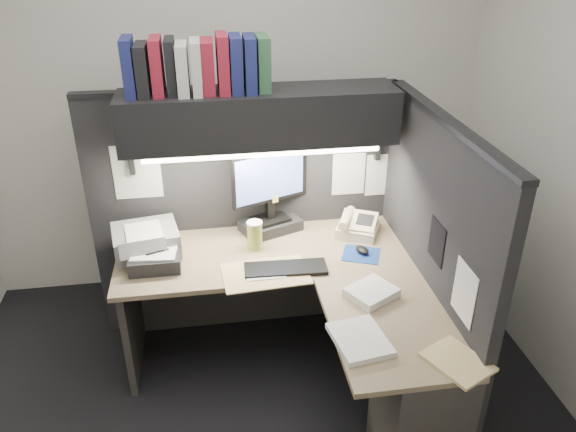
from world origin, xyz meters
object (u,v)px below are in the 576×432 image
object	(u,v)px
overhead_shelf	(259,117)
printer	(146,240)
keyboard	(286,269)
telephone	(358,226)
desk	(335,346)
monitor	(270,200)
coffee_cup	(255,236)
notebook_stack	(155,260)

from	to	relation	value
overhead_shelf	printer	distance (m)	0.99
overhead_shelf	keyboard	distance (m)	0.87
telephone	printer	size ratio (longest dim) A/B	0.68
desk	keyboard	bearing A→B (deg)	122.02
overhead_shelf	monitor	bearing A→B (deg)	47.52
coffee_cup	overhead_shelf	bearing A→B (deg)	66.57
desk	coffee_cup	bearing A→B (deg)	120.34
printer	keyboard	bearing A→B (deg)	-33.04
coffee_cup	telephone	bearing A→B (deg)	7.69
telephone	overhead_shelf	bearing A→B (deg)	-158.01
monitor	keyboard	xyz separation A→B (m)	(0.02, -0.47, -0.20)
notebook_stack	keyboard	bearing A→B (deg)	-12.35
coffee_cup	printer	bearing A→B (deg)	174.36
monitor	notebook_stack	bearing A→B (deg)	-177.36
telephone	desk	bearing A→B (deg)	-86.47
coffee_cup	printer	size ratio (longest dim) A/B	0.45
coffee_cup	keyboard	bearing A→B (deg)	-61.89
coffee_cup	notebook_stack	size ratio (longest dim) A/B	0.58
monitor	coffee_cup	distance (m)	0.27
desk	coffee_cup	size ratio (longest dim) A/B	10.24
overhead_shelf	telephone	bearing A→B (deg)	-4.58
printer	notebook_stack	size ratio (longest dim) A/B	1.30
keyboard	telephone	distance (m)	0.63
desk	coffee_cup	xyz separation A→B (m)	(-0.36, 0.62, 0.37)
desk	telephone	size ratio (longest dim) A/B	6.77
monitor	printer	distance (m)	0.78
keyboard	coffee_cup	bearing A→B (deg)	120.67
desk	monitor	world-z (taller)	monitor
telephone	coffee_cup	size ratio (longest dim) A/B	1.51
telephone	coffee_cup	xyz separation A→B (m)	(-0.66, -0.09, 0.03)
monitor	telephone	distance (m)	0.58
overhead_shelf	printer	size ratio (longest dim) A/B	4.19
coffee_cup	notebook_stack	world-z (taller)	coffee_cup
printer	coffee_cup	bearing A→B (deg)	-15.61
telephone	notebook_stack	distance (m)	1.26
printer	notebook_stack	distance (m)	0.19
keyboard	printer	bearing A→B (deg)	159.50
keyboard	overhead_shelf	bearing A→B (deg)	104.35
overhead_shelf	keyboard	world-z (taller)	overhead_shelf
overhead_shelf	desk	bearing A→B (deg)	-68.21
overhead_shelf	coffee_cup	world-z (taller)	overhead_shelf
desk	telephone	distance (m)	0.84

